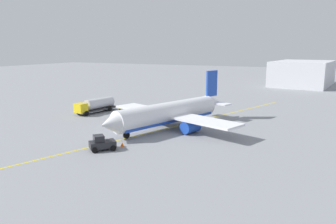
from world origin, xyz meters
The scene contains 8 objects.
ground_plane centered at (0.00, 0.00, 0.00)m, with size 400.00×400.00×0.00m, color gray.
airplane centered at (-0.44, 0.16, 2.69)m, with size 28.93×27.64×9.75m.
fuel_tanker centered at (-6.12, -20.84, 1.73)m, with size 10.98×4.38×3.15m.
pushback_tug centered at (15.54, -2.92, 1.01)m, with size 4.07×3.98×2.20m.
refueling_worker centered at (-8.35, -15.99, 0.82)m, with size 0.60×0.63×1.71m.
safety_cone_nose centered at (12.83, -1.28, 0.32)m, with size 0.57×0.57×0.64m, color #F2590F.
distant_hangar centered at (-83.65, 16.68, 4.62)m, with size 31.49×22.72×9.26m.
taxi_line_marking centered at (0.00, 0.00, 0.01)m, with size 81.00×0.30×0.01m, color yellow.
Camera 1 is at (51.57, 24.94, 14.32)m, focal length 35.00 mm.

